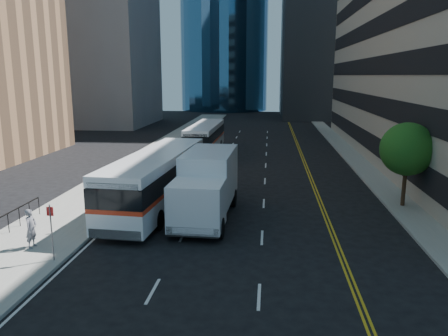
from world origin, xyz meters
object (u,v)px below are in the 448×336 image
object	(u,v)px
bus_rear	(205,137)
box_truck	(207,185)
bus_front	(157,178)
street_tree	(407,149)
pedestrian	(31,228)

from	to	relation	value
bus_rear	box_truck	xyz separation A→B (m)	(3.19, -21.13, 0.32)
bus_front	bus_rear	xyz separation A→B (m)	(0.12, 19.29, -0.20)
street_tree	bus_front	xyz separation A→B (m)	(-14.99, -1.43, -1.80)
bus_front	box_truck	bearing A→B (deg)	-25.32
bus_front	pedestrian	world-z (taller)	bus_front
street_tree	bus_rear	bearing A→B (deg)	129.77
bus_rear	pedestrian	world-z (taller)	bus_rear
street_tree	bus_front	size ratio (longest dim) A/B	0.39
street_tree	bus_front	distance (m)	15.16
street_tree	pedestrian	size ratio (longest dim) A/B	2.77
bus_front	pedestrian	bearing A→B (deg)	-115.60
pedestrian	street_tree	bearing A→B (deg)	-62.23
street_tree	bus_front	bearing A→B (deg)	-174.55
street_tree	box_truck	world-z (taller)	street_tree
street_tree	bus_rear	world-z (taller)	street_tree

